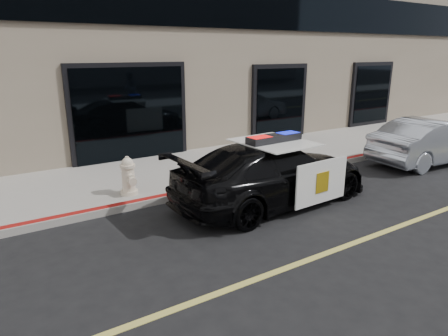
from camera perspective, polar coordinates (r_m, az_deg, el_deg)
ground at (r=7.05m, az=16.14°, el=-11.02°), size 120.00×120.00×0.00m
sidewalk_n at (r=10.91m, az=-4.77°, el=-0.19°), size 60.00×3.50×0.15m
police_car at (r=8.56m, az=7.03°, el=-0.69°), size 2.35×4.77×1.51m
silver_sedan at (r=13.08m, az=27.57°, el=3.41°), size 1.95×4.19×1.32m
fire_hydrant at (r=8.90m, az=-13.49°, el=-1.23°), size 0.38×0.53×0.85m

